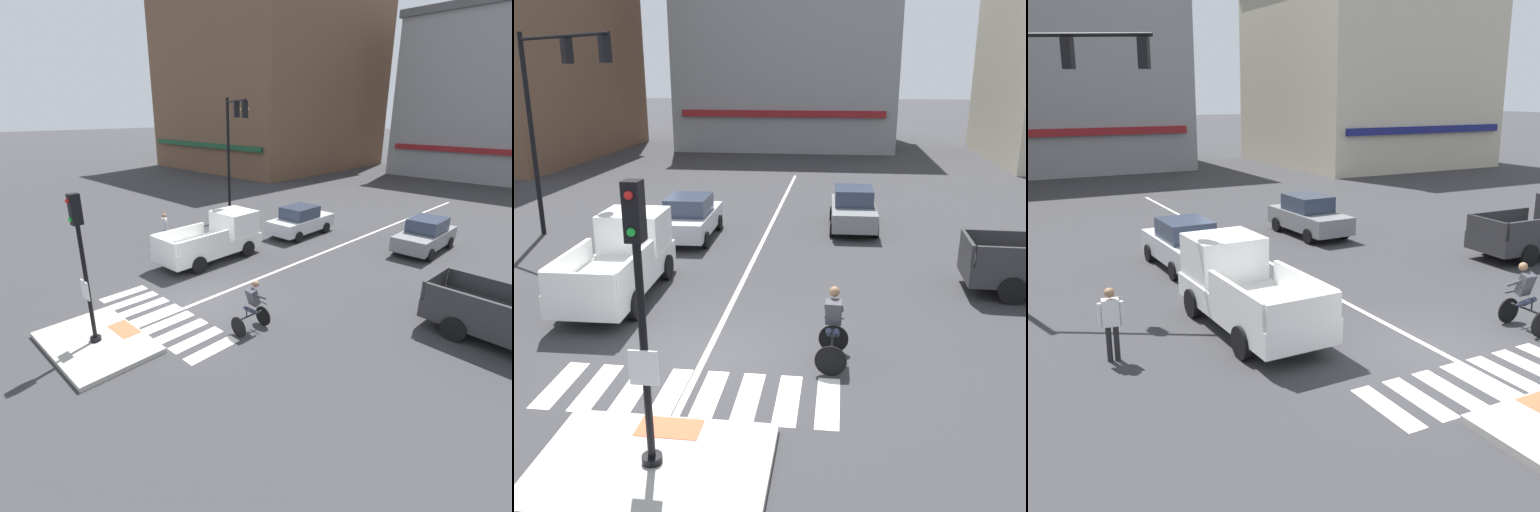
% 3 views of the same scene
% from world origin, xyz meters
% --- Properties ---
extents(ground_plane, '(300.00, 300.00, 0.00)m').
position_xyz_m(ground_plane, '(0.00, 0.00, 0.00)').
color(ground_plane, '#333335').
extents(traffic_island, '(3.70, 2.51, 0.15)m').
position_xyz_m(traffic_island, '(0.00, -3.83, 0.07)').
color(traffic_island, '#A3A099').
rests_on(traffic_island, ground).
extents(tactile_pad_front, '(1.10, 0.60, 0.01)m').
position_xyz_m(tactile_pad_front, '(0.00, -2.93, 0.15)').
color(tactile_pad_front, '#DB5B38').
rests_on(tactile_pad_front, traffic_island).
extents(signal_pole, '(0.44, 0.38, 4.42)m').
position_xyz_m(signal_pole, '(0.00, -3.84, 2.81)').
color(signal_pole, black).
rests_on(signal_pole, traffic_island).
extents(crosswalk_stripe_a, '(0.44, 1.80, 0.01)m').
position_xyz_m(crosswalk_stripe_a, '(-2.67, -1.55, 0.00)').
color(crosswalk_stripe_a, silver).
rests_on(crosswalk_stripe_a, ground).
extents(crosswalk_stripe_b, '(0.44, 1.80, 0.01)m').
position_xyz_m(crosswalk_stripe_b, '(-1.90, -1.55, 0.00)').
color(crosswalk_stripe_b, silver).
rests_on(crosswalk_stripe_b, ground).
extents(crosswalk_stripe_c, '(0.44, 1.80, 0.01)m').
position_xyz_m(crosswalk_stripe_c, '(-1.14, -1.55, 0.00)').
color(crosswalk_stripe_c, silver).
rests_on(crosswalk_stripe_c, ground).
extents(crosswalk_stripe_d, '(0.44, 1.80, 0.01)m').
position_xyz_m(crosswalk_stripe_d, '(-0.38, -1.55, 0.00)').
color(crosswalk_stripe_d, silver).
rests_on(crosswalk_stripe_d, ground).
extents(crosswalk_stripe_e, '(0.44, 1.80, 0.01)m').
position_xyz_m(crosswalk_stripe_e, '(0.38, -1.55, 0.00)').
color(crosswalk_stripe_e, silver).
rests_on(crosswalk_stripe_e, ground).
extents(crosswalk_stripe_f, '(0.44, 1.80, 0.01)m').
position_xyz_m(crosswalk_stripe_f, '(1.14, -1.55, 0.00)').
color(crosswalk_stripe_f, silver).
rests_on(crosswalk_stripe_f, ground).
extents(crosswalk_stripe_g, '(0.44, 1.80, 0.01)m').
position_xyz_m(crosswalk_stripe_g, '(1.90, -1.55, 0.00)').
color(crosswalk_stripe_g, silver).
rests_on(crosswalk_stripe_g, ground).
extents(crosswalk_stripe_h, '(0.44, 1.80, 0.01)m').
position_xyz_m(crosswalk_stripe_h, '(2.67, -1.55, 0.00)').
color(crosswalk_stripe_h, silver).
rests_on(crosswalk_stripe_h, ground).
extents(lane_centre_line, '(0.14, 28.00, 0.01)m').
position_xyz_m(lane_centre_line, '(-0.06, 10.00, 0.00)').
color(lane_centre_line, silver).
rests_on(lane_centre_line, ground).
extents(traffic_light_mast, '(4.44, 2.73, 7.38)m').
position_xyz_m(traffic_light_mast, '(-7.40, 8.40, 5.07)').
color(traffic_light_mast, black).
rests_on(traffic_light_mast, ground).
extents(building_far_block, '(18.16, 16.84, 15.99)m').
position_xyz_m(building_far_block, '(-1.98, 42.47, 8.01)').
color(building_far_block, gray).
rests_on(building_far_block, ground).
extents(car_grey_eastbound_far, '(1.93, 4.14, 1.64)m').
position_xyz_m(car_grey_eastbound_far, '(3.28, 11.56, 0.81)').
color(car_grey_eastbound_far, slate).
rests_on(car_grey_eastbound_far, ground).
extents(car_silver_westbound_far, '(1.91, 4.13, 1.64)m').
position_xyz_m(car_silver_westbound_far, '(-2.83, 9.32, 0.81)').
color(car_silver_westbound_far, silver).
rests_on(car_silver_westbound_far, ground).
extents(pickup_truck_white_westbound_near, '(2.15, 5.14, 2.08)m').
position_xyz_m(pickup_truck_white_westbound_near, '(-3.27, 3.62, 0.98)').
color(pickup_truck_white_westbound_near, white).
rests_on(pickup_truck_white_westbound_near, ground).
extents(cyclist, '(0.70, 1.11, 1.68)m').
position_xyz_m(cyclist, '(2.70, 0.07, 0.87)').
color(cyclist, black).
rests_on(cyclist, ground).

